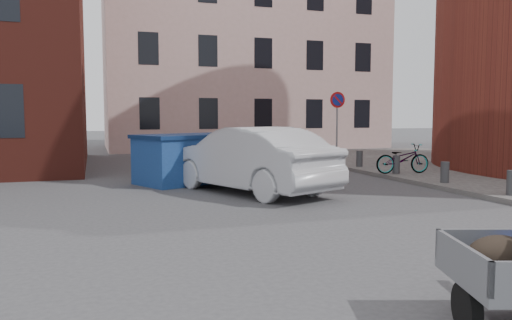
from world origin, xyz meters
name	(u,v)px	position (x,y,z in m)	size (l,w,h in m)	color
ground	(275,232)	(0.00, 0.00, 0.00)	(120.00, 120.00, 0.00)	#38383A
building_pink	(242,31)	(6.00, 22.00, 7.00)	(16.00, 8.00, 14.00)	#C39F96
no_parking_sign	(337,112)	(6.00, 9.48, 2.01)	(0.60, 0.09, 2.65)	gray
bollards	(445,172)	(6.00, 3.40, 0.40)	(0.22, 9.02, 0.55)	#3A3A3D
barriers	(248,145)	(4.20, 15.00, 0.50)	(4.70, 0.18, 1.00)	red
dumpster	(195,158)	(-0.02, 6.50, 0.68)	(3.64, 2.87, 1.36)	navy
silver_car	(249,160)	(0.87, 4.22, 0.80)	(1.69, 4.85, 1.60)	#B1B3B9
bicycle	(402,159)	(6.20, 5.58, 0.57)	(0.60, 1.71, 0.90)	black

